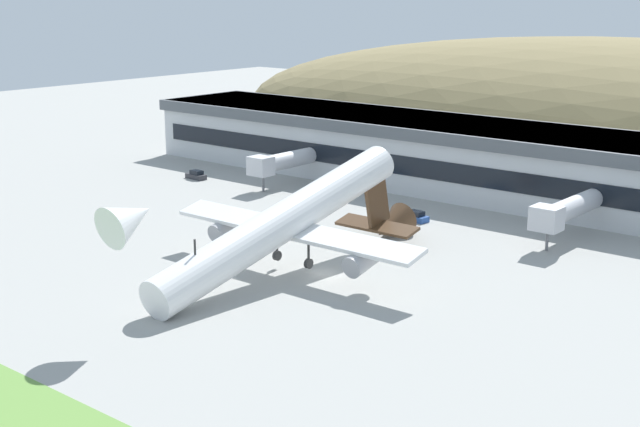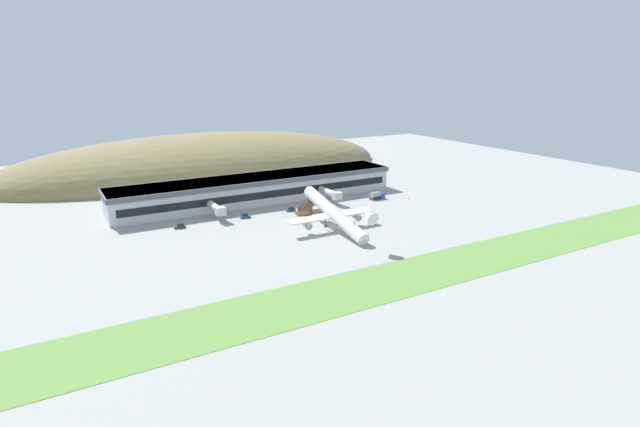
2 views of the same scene
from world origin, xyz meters
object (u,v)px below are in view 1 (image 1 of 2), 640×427
object	(u,v)px
terminal_building	(467,153)
service_car_2	(309,196)
jetway_0	(280,162)
service_car_1	(196,175)
cargo_airplane	(287,224)
service_car_0	(415,217)
jetway_1	(565,210)

from	to	relation	value
terminal_building	service_car_2	size ratio (longest dim) A/B	30.92
jetway_0	service_car_1	bearing A→B (deg)	-163.84
cargo_airplane	service_car_0	world-z (taller)	cargo_airplane
jetway_1	cargo_airplane	bearing A→B (deg)	-119.70
cargo_airplane	service_car_2	size ratio (longest dim) A/B	11.97
jetway_0	service_car_2	size ratio (longest dim) A/B	3.42
jetway_0	service_car_0	size ratio (longest dim) A/B	3.44
jetway_1	service_car_2	xyz separation A→B (m)	(-38.22, -2.95, -3.39)
cargo_airplane	jetway_1	bearing A→B (deg)	60.30
jetway_1	service_car_0	size ratio (longest dim) A/B	3.88
service_car_0	service_car_2	size ratio (longest dim) A/B	0.99
jetway_0	service_car_1	world-z (taller)	jetway_0
service_car_0	service_car_1	bearing A→B (deg)	-179.67
jetway_0	jetway_1	xyz separation A→B (m)	(47.48, -0.89, 0.00)
jetway_0	service_car_1	distance (m)	15.56
terminal_building	service_car_0	bearing A→B (deg)	-77.28
service_car_0	terminal_building	bearing A→B (deg)	102.72
cargo_airplane	service_car_0	xyz separation A→B (m)	(-2.04, 27.73, -5.02)
terminal_building	service_car_0	xyz separation A→B (m)	(4.68, -20.73, -5.19)
service_car_1	cargo_airplane	bearing A→B (deg)	-31.70
terminal_building	jetway_1	bearing A→B (deg)	-35.98
jetway_1	service_car_1	distance (m)	62.25
terminal_building	cargo_airplane	bearing A→B (deg)	-82.11
jetway_1	service_car_1	bearing A→B (deg)	-176.92
service_car_0	service_car_1	size ratio (longest dim) A/B	0.99
service_car_1	service_car_2	distance (m)	23.85
service_car_0	jetway_0	bearing A→B (deg)	171.87
jetway_1	cargo_airplane	world-z (taller)	cargo_airplane
jetway_1	service_car_0	world-z (taller)	jetway_1
service_car_2	service_car_1	bearing A→B (deg)	-179.07
terminal_building	cargo_airplane	xyz separation A→B (m)	(6.72, -48.46, -0.17)
terminal_building	cargo_airplane	world-z (taller)	cargo_airplane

